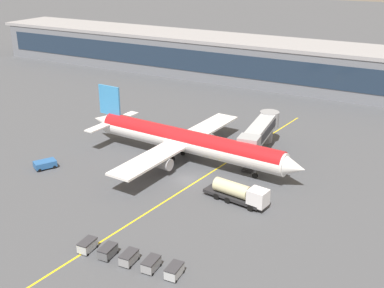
# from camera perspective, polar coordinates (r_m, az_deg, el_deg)

# --- Properties ---
(ground_plane) EXTENTS (700.00, 700.00, 0.00)m
(ground_plane) POSITION_cam_1_polar(r_m,az_deg,el_deg) (82.66, -0.51, -4.31)
(ground_plane) COLOR #47494F
(apron_lead_in_line) EXTENTS (9.37, 79.52, 0.01)m
(apron_lead_in_line) POSITION_cam_1_polar(r_m,az_deg,el_deg) (83.45, 1.26, -4.04)
(apron_lead_in_line) COLOR yellow
(apron_lead_in_line) RESTS_ON ground_plane
(terminal_building) EXTENTS (212.76, 19.85, 12.37)m
(terminal_building) POSITION_cam_1_polar(r_m,az_deg,el_deg) (143.77, 11.59, 9.29)
(terminal_building) COLOR slate
(terminal_building) RESTS_ON ground_plane
(main_airliner) EXTENTS (46.19, 36.69, 11.81)m
(main_airliner) POSITION_cam_1_polar(r_m,az_deg,el_deg) (88.69, -0.66, 0.36)
(main_airliner) COLOR white
(main_airliner) RESTS_ON ground_plane
(jet_bridge) EXTENTS (5.70, 18.59, 6.64)m
(jet_bridge) POSITION_cam_1_polar(r_m,az_deg,el_deg) (91.95, 8.17, 1.58)
(jet_bridge) COLOR #B2B7BC
(jet_bridge) RESTS_ON ground_plane
(fuel_tanker) EXTENTS (11.04, 3.94, 3.25)m
(fuel_tanker) POSITION_cam_1_polar(r_m,az_deg,el_deg) (75.01, 5.71, -5.83)
(fuel_tanker) COLOR #232326
(fuel_tanker) RESTS_ON ground_plane
(pushback_tug) EXTENTS (3.83, 4.44, 1.40)m
(pushback_tug) POSITION_cam_1_polar(r_m,az_deg,el_deg) (90.74, -17.07, -2.27)
(pushback_tug) COLOR #285B9E
(pushback_tug) RESTS_ON ground_plane
(baggage_cart_0) EXTENTS (1.79, 2.75, 1.48)m
(baggage_cart_0) POSITION_cam_1_polar(r_m,az_deg,el_deg) (65.53, -12.36, -11.72)
(baggage_cart_0) COLOR #B2B7BC
(baggage_cart_0) RESTS_ON ground_plane
(baggage_cart_1) EXTENTS (1.79, 2.75, 1.48)m
(baggage_cart_1) POSITION_cam_1_polar(r_m,az_deg,el_deg) (63.88, -10.01, -12.49)
(baggage_cart_1) COLOR #595B60
(baggage_cart_1) RESTS_ON ground_plane
(baggage_cart_2) EXTENTS (1.79, 2.75, 1.48)m
(baggage_cart_2) POSITION_cam_1_polar(r_m,az_deg,el_deg) (62.35, -7.52, -13.27)
(baggage_cart_2) COLOR gray
(baggage_cart_2) RESTS_ON ground_plane
(baggage_cart_3) EXTENTS (1.79, 2.75, 1.48)m
(baggage_cart_3) POSITION_cam_1_polar(r_m,az_deg,el_deg) (60.95, -4.89, -14.07)
(baggage_cart_3) COLOR gray
(baggage_cart_3) RESTS_ON ground_plane
(baggage_cart_4) EXTENTS (1.79, 2.75, 1.48)m
(baggage_cart_4) POSITION_cam_1_polar(r_m,az_deg,el_deg) (59.69, -2.13, -14.88)
(baggage_cart_4) COLOR #B2B7BC
(baggage_cart_4) RESTS_ON ground_plane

